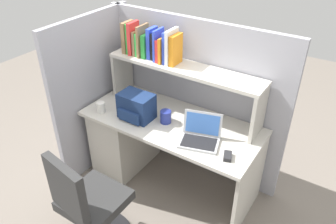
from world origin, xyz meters
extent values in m
plane|color=slate|center=(0.00, 0.00, 0.00)|extent=(8.00, 8.00, 0.00)
cube|color=beige|center=(0.00, 0.00, 0.71)|extent=(1.60, 0.70, 0.03)
cube|color=beige|center=(-0.55, 0.00, 0.35)|extent=(0.40, 0.64, 0.70)
cube|color=beige|center=(0.78, 0.00, 0.35)|extent=(0.03, 0.64, 0.70)
cube|color=#9E9EA8|center=(0.00, 0.38, 0.78)|extent=(1.84, 0.05, 1.55)
cube|color=#9E9EA8|center=(-0.85, -0.05, 0.78)|extent=(0.05, 1.06, 1.55)
cube|color=#BCB7AC|center=(-0.70, 0.20, 0.94)|extent=(0.03, 0.28, 0.42)
cube|color=#BCB7AC|center=(0.70, 0.20, 0.94)|extent=(0.03, 0.28, 0.42)
cube|color=beige|center=(0.00, 0.20, 1.17)|extent=(1.44, 0.28, 0.03)
cube|color=olive|center=(-0.60, 0.20, 1.32)|extent=(0.04, 0.15, 0.29)
cube|color=green|center=(-0.56, 0.20, 1.32)|extent=(0.02, 0.15, 0.28)
cube|color=red|center=(-0.53, 0.19, 1.33)|extent=(0.04, 0.14, 0.30)
cube|color=olive|center=(-0.49, 0.20, 1.29)|extent=(0.03, 0.14, 0.22)
cube|color=green|center=(-0.46, 0.20, 1.29)|extent=(0.02, 0.14, 0.21)
cube|color=olive|center=(-0.43, 0.20, 1.32)|extent=(0.02, 0.17, 0.28)
cube|color=green|center=(-0.39, 0.21, 1.29)|extent=(0.04, 0.15, 0.21)
cube|color=blue|center=(-0.34, 0.21, 1.32)|extent=(0.04, 0.13, 0.27)
cube|color=black|center=(-0.29, 0.21, 1.30)|extent=(0.04, 0.13, 0.24)
cube|color=blue|center=(-0.26, 0.19, 1.32)|extent=(0.02, 0.15, 0.28)
cube|color=red|center=(-0.23, 0.20, 1.28)|extent=(0.03, 0.17, 0.20)
cube|color=orange|center=(-0.20, 0.19, 1.29)|extent=(0.02, 0.18, 0.23)
cube|color=blue|center=(-0.16, 0.20, 1.32)|extent=(0.03, 0.16, 0.28)
cube|color=white|center=(-0.13, 0.20, 1.33)|extent=(0.03, 0.17, 0.30)
cube|color=orange|center=(-0.09, 0.20, 1.31)|extent=(0.04, 0.16, 0.26)
cube|color=#B7BABF|center=(0.36, -0.15, 0.74)|extent=(0.36, 0.30, 0.02)
cube|color=black|center=(0.37, -0.16, 0.75)|extent=(0.31, 0.24, 0.00)
cube|color=#B7BABF|center=(0.33, -0.04, 0.85)|extent=(0.31, 0.15, 0.20)
cube|color=#3F72CC|center=(0.33, -0.05, 0.85)|extent=(0.27, 0.12, 0.16)
cube|color=navy|center=(-0.29, -0.11, 0.85)|extent=(0.30, 0.20, 0.23)
cube|color=navy|center=(-0.29, -0.22, 0.79)|extent=(0.22, 0.04, 0.10)
cube|color=#262628|center=(0.63, -0.19, 0.75)|extent=(0.09, 0.12, 0.03)
cylinder|color=white|center=(-0.62, -0.23, 0.78)|extent=(0.08, 0.08, 0.10)
cylinder|color=navy|center=(-0.03, -0.04, 0.79)|extent=(0.10, 0.10, 0.11)
cylinder|color=#262628|center=(-0.13, -0.88, 0.24)|extent=(0.05, 0.05, 0.41)
cube|color=#2D2D2D|center=(-0.13, -0.88, 0.45)|extent=(0.44, 0.44, 0.08)
cube|color=#2D2D2D|center=(-0.16, -1.07, 0.71)|extent=(0.40, 0.12, 0.44)
camera|label=1|loc=(1.32, -2.07, 2.38)|focal=35.82mm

